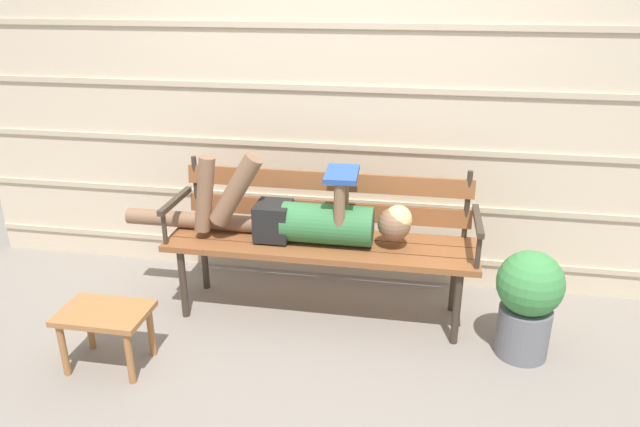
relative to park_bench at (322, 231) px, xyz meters
The scene contains 6 objects.
ground_plane 0.57m from the park_bench, 90.00° to the right, with size 12.00×12.00×0.00m, color gray.
house_siding 0.90m from the park_bench, 90.00° to the left, with size 5.01×0.08×2.57m.
park_bench is the anchor object (origin of this frame).
reclining_person 0.18m from the park_bench, 149.66° to the right, with size 1.75×0.26×0.54m.
footstool 1.29m from the park_bench, 142.52° to the right, with size 0.45×0.30×0.33m.
potted_plant 1.20m from the park_bench, 13.92° to the right, with size 0.35×0.35×0.61m.
Camera 1 is at (0.54, -2.87, 1.91)m, focal length 32.54 mm.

